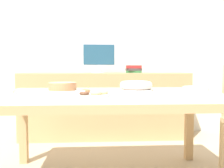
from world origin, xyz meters
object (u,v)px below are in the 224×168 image
cake_chocolate_round (63,87)px  tealight_left_edge (88,89)px  computer_monitor (99,58)px  cake_golden_bundt (136,86)px  pastry_platter (91,94)px  tealight_near_front (13,93)px  plate_stack (196,89)px  book_stack (134,69)px  tealight_right_edge (15,92)px

cake_chocolate_round → tealight_left_edge: (0.21, 0.12, -0.03)m
computer_monitor → tealight_left_edge: bearing=-95.6°
cake_golden_bundt → computer_monitor: bearing=105.4°
pastry_platter → tealight_near_front: (-0.57, 0.09, -0.00)m
plate_stack → tealight_left_edge: bearing=169.2°
plate_stack → tealight_near_front: bearing=-172.8°
pastry_platter → plate_stack: (0.86, 0.27, 0.01)m
computer_monitor → cake_golden_bundt: size_ratio=1.51×
book_stack → cake_golden_bundt: (-0.14, -1.13, -0.13)m
plate_stack → tealight_left_edge: (-0.90, 0.17, -0.01)m
cake_chocolate_round → tealight_right_edge: 0.37m
computer_monitor → tealight_right_edge: (-0.65, -1.32, -0.31)m
book_stack → plate_stack: (0.34, -1.23, -0.16)m
computer_monitor → cake_golden_bundt: bearing=-74.6°
plate_stack → pastry_platter: bearing=-162.7°
pastry_platter → plate_stack: size_ratio=1.48×
plate_stack → tealight_right_edge: bearing=-176.3°
book_stack → pastry_platter: book_stack is taller
computer_monitor → pastry_platter: computer_monitor is taller
plate_stack → tealight_left_edge: size_ratio=5.25×
tealight_near_front → book_stack: bearing=52.3°
cake_chocolate_round → cake_golden_bundt: cake_golden_bundt is taller
computer_monitor → tealight_near_front: bearing=-114.3°
computer_monitor → cake_golden_bundt: 1.20m
book_stack → cake_chocolate_round: size_ratio=0.81×
tealight_near_front → computer_monitor: bearing=65.7°
computer_monitor → plate_stack: (0.79, -1.23, -0.30)m
plate_stack → tealight_left_edge: plate_stack is taller
computer_monitor → tealight_right_edge: size_ratio=10.60×
cake_golden_bundt → cake_chocolate_round: bearing=-175.0°
pastry_platter → tealight_right_edge: bearing=163.1°
tealight_left_edge → tealight_near_front: (-0.53, -0.35, 0.00)m
cake_golden_bundt → tealight_left_edge: bearing=170.8°
tealight_right_edge → book_stack: bearing=50.1°
cake_chocolate_round → plate_stack: 1.11m
pastry_platter → tealight_near_front: size_ratio=7.76×
tealight_near_front → tealight_right_edge: same height
plate_stack → tealight_right_edge: (-1.45, -0.09, -0.01)m
pastry_platter → cake_chocolate_round: bearing=127.0°
tealight_near_front → tealight_right_edge: (-0.02, 0.09, 0.00)m
computer_monitor → pastry_platter: size_ratio=1.37×
computer_monitor → book_stack: 0.48m
pastry_platter → tealight_left_edge: size_ratio=7.76×
computer_monitor → plate_stack: bearing=-57.1°
cake_golden_bundt → tealight_near_front: cake_golden_bundt is taller
plate_stack → tealight_near_front: size_ratio=5.25×
cake_chocolate_round → cake_golden_bundt: size_ratio=0.94×
plate_stack → tealight_near_front: 1.44m
cake_chocolate_round → book_stack: bearing=57.1°
plate_stack → tealight_right_edge: plate_stack is taller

